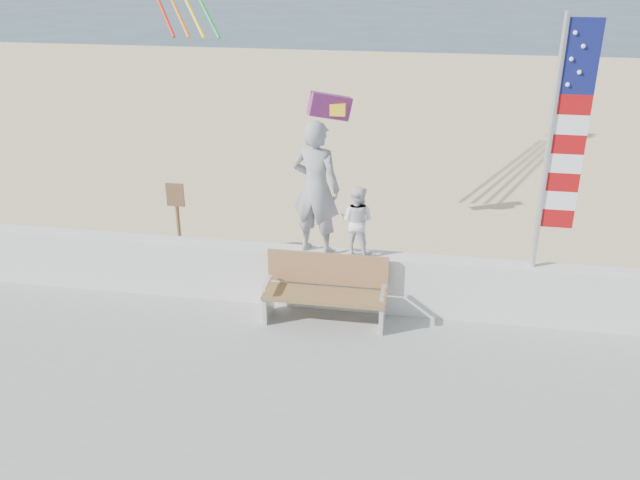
# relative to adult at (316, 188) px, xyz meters

# --- Properties ---
(ground) EXTENTS (220.00, 220.00, 0.00)m
(ground) POSITION_rel_adult_xyz_m (-0.11, -2.00, -2.08)
(ground) COLOR #283E51
(ground) RESTS_ON ground
(sand) EXTENTS (90.00, 40.00, 0.08)m
(sand) POSITION_rel_adult_xyz_m (-0.11, 7.00, -2.04)
(sand) COLOR beige
(sand) RESTS_ON ground
(seawall) EXTENTS (30.00, 0.35, 0.90)m
(seawall) POSITION_rel_adult_xyz_m (-0.11, 0.00, -1.45)
(seawall) COLOR silver
(seawall) RESTS_ON boardwalk
(adult) EXTENTS (0.83, 0.64, 2.00)m
(adult) POSITION_rel_adult_xyz_m (0.00, 0.00, 0.00)
(adult) COLOR gray
(adult) RESTS_ON seawall
(child) EXTENTS (0.60, 0.52, 1.06)m
(child) POSITION_rel_adult_xyz_m (0.61, 0.00, -0.47)
(child) COLOR white
(child) RESTS_ON seawall
(bench) EXTENTS (1.80, 0.57, 1.00)m
(bench) POSITION_rel_adult_xyz_m (0.22, -0.45, -1.39)
(bench) COLOR olive
(bench) RESTS_ON boardwalk
(flag) EXTENTS (0.50, 0.08, 3.50)m
(flag) POSITION_rel_adult_xyz_m (3.28, -0.00, 0.91)
(flag) COLOR silver
(flag) RESTS_ON seawall
(parafoil_kite) EXTENTS (0.86, 0.56, 0.58)m
(parafoil_kite) POSITION_rel_adult_xyz_m (-0.28, 3.21, 0.46)
(parafoil_kite) COLOR red
(parafoil_kite) RESTS_ON ground
(sign) EXTENTS (0.32, 0.07, 1.46)m
(sign) POSITION_rel_adult_xyz_m (-2.72, 1.34, -1.14)
(sign) COLOR #866040
(sign) RESTS_ON sand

